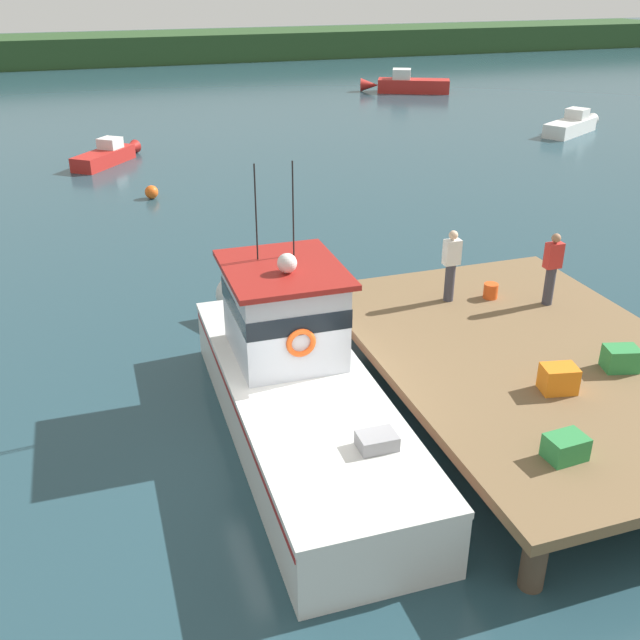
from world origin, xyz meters
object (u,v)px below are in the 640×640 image
Objects in this scene: crate_stack_near_edge at (566,447)px; deckhand_further_back at (552,268)px; main_fishing_boat at (294,378)px; moored_boat_far_right at (573,125)px; crate_stack_mid_dock at (621,359)px; mooring_buoy_outer at (152,192)px; moored_boat_off_the_point at (108,155)px; crate_single_far at (559,379)px; bait_bucket at (491,291)px; moored_boat_far_left at (407,84)px; deckhand_by_the_boat at (451,264)px.

deckhand_further_back is (3.03, 4.92, 0.67)m from crate_stack_near_edge.
main_fishing_boat is 2.12× the size of moored_boat_far_right.
crate_stack_mid_dock is 1.20× the size of mooring_buoy_outer.
moored_boat_far_right is at bearing -2.39° from moored_boat_off_the_point.
deckhand_further_back is at bearing 58.48° from crate_single_far.
bait_bucket is 0.68× the size of mooring_buoy_outer.
crate_stack_near_edge is at bearing -111.61° from moored_boat_far_left.
crate_stack_near_edge is at bearing -109.71° from bait_bucket.
moored_boat_off_the_point is 0.64× the size of moored_boat_far_left.
moored_boat_off_the_point is at bearing -145.83° from moored_boat_far_left.
deckhand_by_the_boat is at bearing -70.97° from mooring_buoy_outer.
mooring_buoy_outer is at bearing 105.04° from crate_single_far.
crate_single_far is at bearing 58.16° from crate_stack_near_edge.
deckhand_by_the_boat is 21.42m from moored_boat_off_the_point.
main_fishing_boat is 41.42m from moored_boat_far_left.
moored_boat_off_the_point is at bearing 100.92° from crate_stack_near_edge.
moored_boat_far_right is (15.95, 23.27, -1.00)m from crate_stack_mid_dock.
main_fishing_boat is 2.57× the size of moored_boat_off_the_point.
moored_boat_far_left is at bearing 45.78° from mooring_buoy_outer.
deckhand_by_the_boat is (-0.95, 0.19, 0.69)m from bait_bucket.
moored_boat_far_right is at bearing 48.05° from deckhand_by_the_boat.
moored_boat_far_right is 23.02m from mooring_buoy_outer.
crate_stack_mid_dock reaches higher than mooring_buoy_outer.
moored_boat_far_right is at bearing 55.56° from crate_stack_mid_dock.
deckhand_further_back is (1.97, 3.21, 0.62)m from crate_single_far.
deckhand_by_the_boat is at bearing 90.09° from crate_single_far.
deckhand_further_back is 38.02m from moored_boat_far_left.
deckhand_by_the_boat reaches higher than mooring_buoy_outer.
main_fishing_boat is at bearing -87.27° from mooring_buoy_outer.
moored_boat_far_left is at bearing 68.88° from crate_single_far.
bait_bucket is 37.73m from moored_boat_far_left.
crate_stack_mid_dock is at bearing 37.42° from crate_stack_near_edge.
deckhand_by_the_boat is at bearing -131.95° from moored_boat_far_right.
main_fishing_boat reaches higher than crate_stack_near_edge.
mooring_buoy_outer is (-22.44, -5.17, -0.17)m from moored_boat_far_right.
crate_stack_mid_dock reaches higher than moored_boat_far_left.
moored_boat_far_right is at bearing 44.59° from main_fishing_boat.
moored_boat_far_left is at bearing 69.91° from deckhand_further_back.
deckhand_further_back reaches higher than moored_boat_far_right.
main_fishing_boat is 16.22m from mooring_buoy_outer.
deckhand_by_the_boat is at bearing -73.36° from moored_boat_off_the_point.
mooring_buoy_outer is (-6.48, 18.10, -1.17)m from crate_stack_mid_dock.
deckhand_by_the_boat is at bearing 112.23° from crate_stack_mid_dock.
moored_boat_far_left is at bearing 66.65° from deckhand_by_the_boat.
deckhand_by_the_boat is 37.95m from moored_boat_far_left.
mooring_buoy_outer is (-4.93, 14.30, -1.81)m from deckhand_by_the_boat.
crate_single_far is at bearing -89.91° from deckhand_by_the_boat.
crate_stack_near_edge is at bearing -121.64° from deckhand_further_back.
bait_bucket is (5.12, 1.70, 0.36)m from main_fishing_boat.
deckhand_by_the_boat is 15.24m from mooring_buoy_outer.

